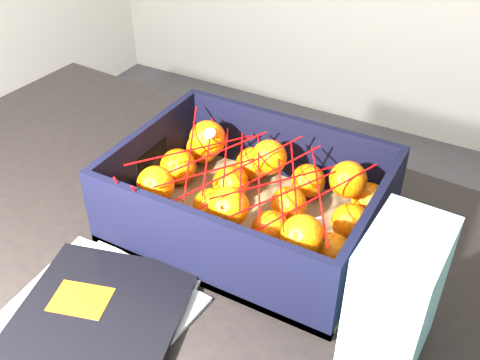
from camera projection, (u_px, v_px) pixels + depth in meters
The scene contains 6 objects.
table at pixel (166, 291), 0.91m from camera, with size 1.25×0.87×0.75m.
magazine_stack at pixel (81, 332), 0.71m from camera, with size 0.28×0.33×0.02m.
produce_crate at pixel (249, 206), 0.86m from camera, with size 0.39×0.29×0.13m.
clementine_heap at pixel (247, 200), 0.85m from camera, with size 0.37×0.27×0.11m.
mesh_net at pixel (244, 174), 0.82m from camera, with size 0.32×0.26×0.09m.
retail_carton at pixel (395, 298), 0.64m from camera, with size 0.08×0.12×0.19m, color white.
Camera 1 is at (0.18, -0.53, 1.33)m, focal length 41.92 mm.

